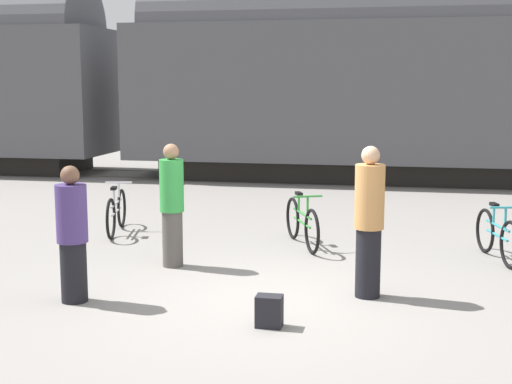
{
  "coord_description": "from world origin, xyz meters",
  "views": [
    {
      "loc": [
        1.45,
        -8.1,
        2.57
      ],
      "look_at": [
        -0.42,
        1.26,
        1.1
      ],
      "focal_mm": 50.0,
      "sensor_mm": 36.0,
      "label": 1
    }
  ],
  "objects_px": {
    "freight_train": "(344,70)",
    "backpack": "(269,311)",
    "person_in_tan": "(369,222)",
    "person_in_green": "(172,205)",
    "bicycle_silver": "(116,212)",
    "bicycle_teal": "(497,236)",
    "bicycle_green": "(302,223)",
    "person_in_purple": "(72,235)"
  },
  "relations": [
    {
      "from": "person_in_purple",
      "to": "backpack",
      "type": "relative_size",
      "value": 4.77
    },
    {
      "from": "bicycle_silver",
      "to": "person_in_purple",
      "type": "height_order",
      "value": "person_in_purple"
    },
    {
      "from": "bicycle_silver",
      "to": "freight_train",
      "type": "bearing_deg",
      "value": 66.95
    },
    {
      "from": "bicycle_green",
      "to": "bicycle_silver",
      "type": "distance_m",
      "value": 3.28
    },
    {
      "from": "bicycle_silver",
      "to": "person_in_green",
      "type": "distance_m",
      "value": 2.61
    },
    {
      "from": "bicycle_teal",
      "to": "person_in_green",
      "type": "height_order",
      "value": "person_in_green"
    },
    {
      "from": "bicycle_green",
      "to": "bicycle_silver",
      "type": "xyz_separation_m",
      "value": [
        -3.26,
        0.36,
        -0.0
      ]
    },
    {
      "from": "person_in_purple",
      "to": "person_in_green",
      "type": "bearing_deg",
      "value": -133.74
    },
    {
      "from": "bicycle_teal",
      "to": "person_in_tan",
      "type": "distance_m",
      "value": 2.86
    },
    {
      "from": "bicycle_green",
      "to": "person_in_purple",
      "type": "height_order",
      "value": "person_in_purple"
    },
    {
      "from": "freight_train",
      "to": "backpack",
      "type": "height_order",
      "value": "freight_train"
    },
    {
      "from": "person_in_tan",
      "to": "backpack",
      "type": "xyz_separation_m",
      "value": [
        -0.98,
        -1.29,
        -0.75
      ]
    },
    {
      "from": "bicycle_silver",
      "to": "bicycle_green",
      "type": "bearing_deg",
      "value": -6.26
    },
    {
      "from": "bicycle_teal",
      "to": "bicycle_green",
      "type": "distance_m",
      "value": 2.93
    },
    {
      "from": "bicycle_teal",
      "to": "person_in_purple",
      "type": "height_order",
      "value": "person_in_purple"
    },
    {
      "from": "bicycle_green",
      "to": "person_in_tan",
      "type": "bearing_deg",
      "value": -65.78
    },
    {
      "from": "bicycle_green",
      "to": "person_in_tan",
      "type": "relative_size",
      "value": 0.91
    },
    {
      "from": "freight_train",
      "to": "person_in_green",
      "type": "relative_size",
      "value": 20.85
    },
    {
      "from": "person_in_tan",
      "to": "person_in_green",
      "type": "height_order",
      "value": "person_in_tan"
    },
    {
      "from": "bicycle_silver",
      "to": "backpack",
      "type": "height_order",
      "value": "bicycle_silver"
    },
    {
      "from": "bicycle_green",
      "to": "bicycle_silver",
      "type": "height_order",
      "value": "bicycle_green"
    },
    {
      "from": "freight_train",
      "to": "bicycle_teal",
      "type": "xyz_separation_m",
      "value": [
        2.91,
        -8.39,
        -2.52
      ]
    },
    {
      "from": "bicycle_teal",
      "to": "backpack",
      "type": "xyz_separation_m",
      "value": [
        -2.74,
        -3.47,
        -0.19
      ]
    },
    {
      "from": "backpack",
      "to": "bicycle_silver",
      "type": "bearing_deg",
      "value": 129.33
    },
    {
      "from": "bicycle_silver",
      "to": "backpack",
      "type": "bearing_deg",
      "value": -50.67
    },
    {
      "from": "freight_train",
      "to": "bicycle_silver",
      "type": "relative_size",
      "value": 21.46
    },
    {
      "from": "bicycle_green",
      "to": "person_in_purple",
      "type": "bearing_deg",
      "value": -123.46
    },
    {
      "from": "person_in_tan",
      "to": "person_in_purple",
      "type": "relative_size",
      "value": 1.13
    },
    {
      "from": "person_in_tan",
      "to": "person_in_green",
      "type": "relative_size",
      "value": 1.06
    },
    {
      "from": "person_in_green",
      "to": "person_in_tan",
      "type": "bearing_deg",
      "value": 9.6
    },
    {
      "from": "person_in_tan",
      "to": "backpack",
      "type": "distance_m",
      "value": 1.78
    },
    {
      "from": "freight_train",
      "to": "bicycle_silver",
      "type": "height_order",
      "value": "freight_train"
    },
    {
      "from": "person_in_green",
      "to": "backpack",
      "type": "height_order",
      "value": "person_in_green"
    },
    {
      "from": "bicycle_silver",
      "to": "person_in_green",
      "type": "height_order",
      "value": "person_in_green"
    },
    {
      "from": "person_in_tan",
      "to": "backpack",
      "type": "height_order",
      "value": "person_in_tan"
    },
    {
      "from": "freight_train",
      "to": "bicycle_green",
      "type": "bearing_deg",
      "value": -90.03
    },
    {
      "from": "bicycle_teal",
      "to": "person_in_tan",
      "type": "height_order",
      "value": "person_in_tan"
    },
    {
      "from": "person_in_green",
      "to": "backpack",
      "type": "distance_m",
      "value": 2.94
    },
    {
      "from": "bicycle_green",
      "to": "backpack",
      "type": "distance_m",
      "value": 3.83
    },
    {
      "from": "bicycle_teal",
      "to": "bicycle_green",
      "type": "height_order",
      "value": "bicycle_green"
    },
    {
      "from": "bicycle_green",
      "to": "person_in_tan",
      "type": "xyz_separation_m",
      "value": [
        1.14,
        -2.54,
        0.55
      ]
    },
    {
      "from": "bicycle_teal",
      "to": "bicycle_silver",
      "type": "relative_size",
      "value": 0.95
    }
  ]
}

